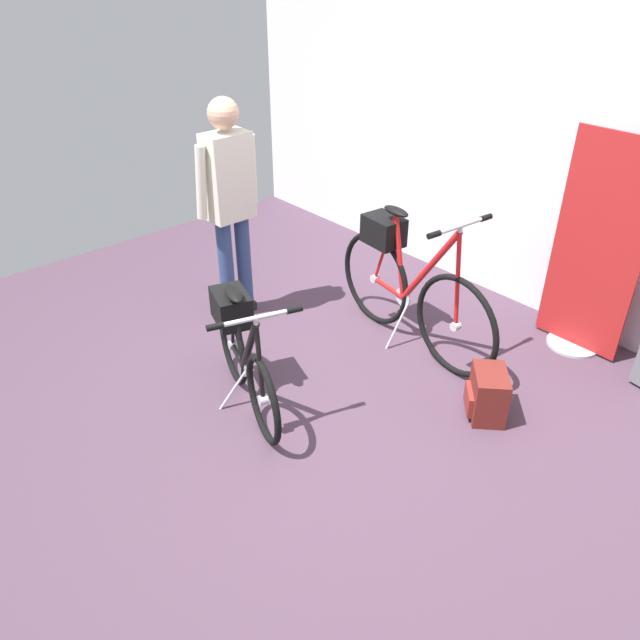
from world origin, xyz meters
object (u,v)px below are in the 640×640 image
backpack_on_floor (487,394)px  visitor_near_wall (230,199)px  floor_banner_stand (594,261)px  folding_bike_foreground (242,348)px  display_bike_left (407,283)px

backpack_on_floor → visitor_near_wall: bearing=-168.3°
floor_banner_stand → folding_bike_foreground: bearing=-116.8°
folding_bike_foreground → visitor_near_wall: visitor_near_wall is taller
folding_bike_foreground → display_bike_left: display_bike_left is taller
folding_bike_foreground → visitor_near_wall: (-0.91, 0.59, 0.54)m
display_bike_left → backpack_on_floor: 0.98m
folding_bike_foreground → backpack_on_floor: size_ratio=3.17×
display_bike_left → visitor_near_wall: (-1.11, -0.67, 0.46)m
floor_banner_stand → display_bike_left: (-0.86, -0.86, -0.21)m
floor_banner_stand → visitor_near_wall: 2.51m
floor_banner_stand → backpack_on_floor: 1.22m
display_bike_left → floor_banner_stand: bearing=44.8°
display_bike_left → visitor_near_wall: size_ratio=0.93×
display_bike_left → backpack_on_floor: (0.90, -0.25, -0.31)m
backpack_on_floor → floor_banner_stand: bearing=91.7°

